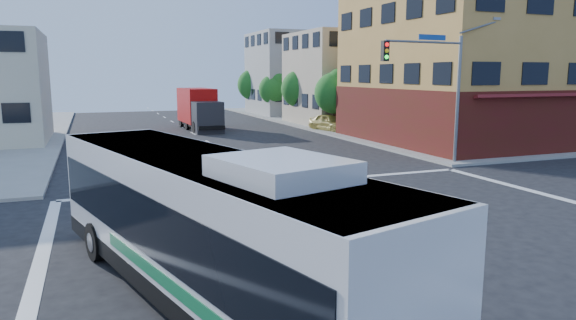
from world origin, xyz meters
name	(u,v)px	position (x,y,z in m)	size (l,w,h in m)	color
ground	(395,247)	(0.00, 0.00, 0.00)	(120.00, 120.00, 0.00)	black
sidewalk_ne	(488,117)	(35.00, 35.00, 0.07)	(50.00, 50.00, 0.15)	gray
corner_building_ne	(492,62)	(19.99, 18.48, 5.89)	(18.10, 15.44, 14.00)	#C39046
building_east_near	(355,79)	(16.98, 33.98, 4.51)	(12.06, 10.06, 9.00)	tan
building_east_far	(302,74)	(16.98, 47.98, 5.01)	(12.06, 10.06, 10.00)	gray
signal_mast_ne	(435,74)	(9.08, 10.62, 4.98)	(7.91, 1.13, 8.07)	slate
street_tree_a	(336,90)	(11.90, 27.92, 3.59)	(3.60, 3.60, 5.53)	#3C2416
street_tree_b	(301,86)	(11.90, 35.92, 3.75)	(3.80, 3.80, 5.79)	#3C2416
street_tree_c	(275,88)	(11.90, 43.92, 3.46)	(3.40, 3.40, 5.29)	#3C2416
street_tree_d	(254,83)	(11.90, 51.92, 3.88)	(4.00, 4.00, 6.03)	#3C2416
transit_bus	(201,223)	(-5.90, -1.44, 1.75)	(5.70, 12.33, 3.58)	black
box_truck	(199,110)	(1.14, 33.92, 1.79)	(2.72, 8.29, 3.69)	#242429
parked_car	(331,123)	(11.55, 28.24, 0.78)	(1.85, 4.60, 1.57)	gold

